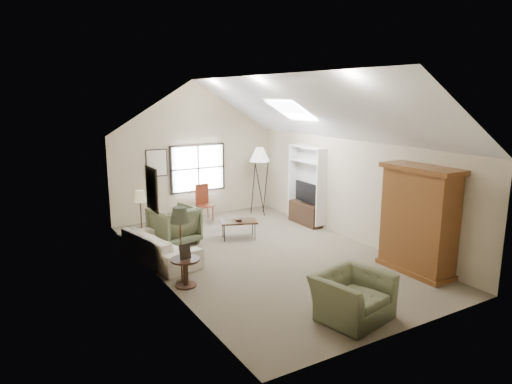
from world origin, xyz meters
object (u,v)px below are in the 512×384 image
side_table (186,272)px  armoire (419,220)px  armchair_near (352,296)px  coffee_table (239,230)px  armchair_far (174,225)px  sofa (158,246)px  side_chair (205,203)px

side_table → armoire: bearing=-21.2°
armchair_near → side_table: (-1.87, 2.56, -0.10)m
coffee_table → armchair_far: bearing=163.6°
armchair_far → armchair_near: bearing=89.9°
armchair_near → coffee_table: size_ratio=1.27×
sofa → side_table: 1.60m
sofa → side_chair: bearing=-54.4°
coffee_table → side_table: (-2.26, -2.06, 0.05)m
armoire → side_chair: bearing=110.2°
armoire → sofa: armoire is taller
armoire → sofa: bearing=143.0°
armoire → side_chair: armoire is taller
coffee_table → side_table: 3.06m
coffee_table → side_chair: (-0.02, 2.04, 0.29)m
sofa → side_chair: size_ratio=2.12×
armchair_near → coffee_table: 4.64m
sofa → side_chair: side_chair is taller
sofa → side_table: (0.00, -1.60, -0.05)m
side_chair → sofa: bearing=-132.1°
side_table → armchair_far: bearing=74.1°
sofa → coffee_table: 2.31m
side_table → side_chair: side_chair is taller
armchair_far → side_chair: (1.53, 1.58, 0.06)m
coffee_table → side_chair: 2.06m
armoire → side_table: bearing=158.8°
coffee_table → armchair_near: bearing=-94.9°
sofa → coffee_table: bearing=-90.9°
sofa → armchair_near: size_ratio=1.91×
sofa → armoire: bearing=-139.5°
armoire → armchair_far: bearing=131.0°
armchair_near → armchair_far: (-1.15, 5.08, 0.09)m
armoire → coffee_table: bearing=119.3°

